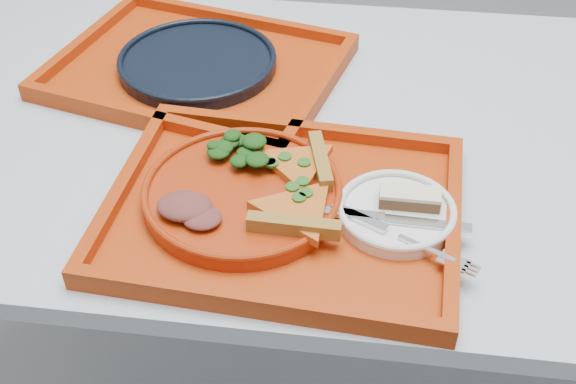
% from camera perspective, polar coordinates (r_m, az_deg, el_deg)
% --- Properties ---
extents(table, '(1.60, 0.80, 0.75)m').
position_cam_1_polar(table, '(1.15, 7.76, 1.94)').
color(table, '#A9B2BD').
rests_on(table, ground).
extents(tray_main, '(0.47, 0.38, 0.01)m').
position_cam_1_polar(tray_main, '(0.94, -0.38, -1.59)').
color(tray_main, '#A83008').
rests_on(tray_main, table).
extents(tray_far, '(0.52, 0.45, 0.01)m').
position_cam_1_polar(tray_far, '(1.23, -7.10, 9.48)').
color(tray_far, '#A83008').
rests_on(tray_far, table).
extents(dinner_plate, '(0.26, 0.26, 0.02)m').
position_cam_1_polar(dinner_plate, '(0.94, -3.61, -0.22)').
color(dinner_plate, '#A32A0A').
rests_on(dinner_plate, tray_main).
extents(side_plate, '(0.15, 0.15, 0.01)m').
position_cam_1_polar(side_plate, '(0.93, 8.53, -1.76)').
color(side_plate, white).
rests_on(side_plate, tray_main).
extents(navy_plate, '(0.26, 0.26, 0.02)m').
position_cam_1_polar(navy_plate, '(1.22, -7.16, 10.04)').
color(navy_plate, black).
rests_on(navy_plate, tray_far).
extents(pizza_slice_a, '(0.12, 0.13, 0.02)m').
position_cam_1_polar(pizza_slice_a, '(0.90, 0.79, -1.27)').
color(pizza_slice_a, orange).
rests_on(pizza_slice_a, dinner_plate).
extents(pizza_slice_b, '(0.14, 0.13, 0.02)m').
position_cam_1_polar(pizza_slice_b, '(0.96, 0.77, 2.37)').
color(pizza_slice_b, orange).
rests_on(pizza_slice_b, dinner_plate).
extents(salad_heap, '(0.08, 0.07, 0.04)m').
position_cam_1_polar(salad_heap, '(0.98, -4.12, 3.76)').
color(salad_heap, black).
rests_on(salad_heap, dinner_plate).
extents(meat_portion, '(0.07, 0.06, 0.02)m').
position_cam_1_polar(meat_portion, '(0.91, -8.16, -1.11)').
color(meat_portion, brown).
rests_on(meat_portion, dinner_plate).
extents(dessert_bar, '(0.08, 0.03, 0.02)m').
position_cam_1_polar(dessert_bar, '(0.93, 9.60, -0.44)').
color(dessert_bar, '#53321B').
rests_on(dessert_bar, side_plate).
extents(knife, '(0.19, 0.02, 0.01)m').
position_cam_1_polar(knife, '(0.91, 8.57, -2.13)').
color(knife, silver).
rests_on(knife, side_plate).
extents(fork, '(0.17, 0.10, 0.01)m').
position_cam_1_polar(fork, '(0.89, 8.64, -3.38)').
color(fork, silver).
rests_on(fork, side_plate).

